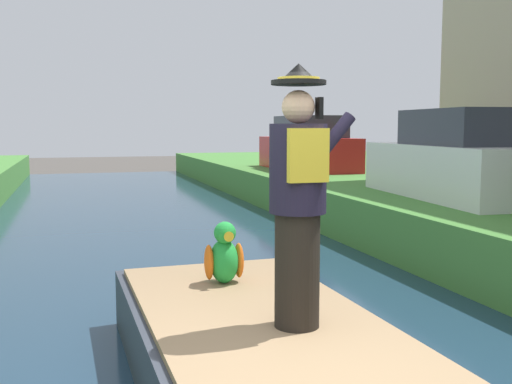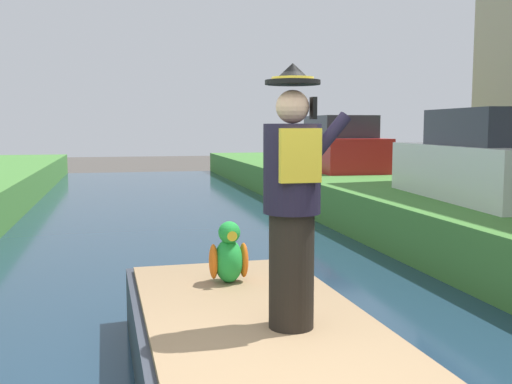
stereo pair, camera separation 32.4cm
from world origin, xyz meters
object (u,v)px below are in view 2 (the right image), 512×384
at_px(parked_car_white, 487,162).
at_px(boat, 261,360).
at_px(parked_car_red, 338,147).
at_px(person_pirate, 293,198).
at_px(parrot_plush, 229,256).

bearing_deg(parked_car_white, boat, -136.72).
bearing_deg(boat, parked_car_red, 66.87).
xyz_separation_m(person_pirate, parked_car_white, (4.82, 4.91, -0.09)).
xyz_separation_m(parrot_plush, parked_car_red, (5.04, 10.60, 0.59)).
xyz_separation_m(person_pirate, parked_car_red, (4.82, 11.91, -0.09)).
distance_m(boat, parked_car_red, 12.78).
height_order(parrot_plush, parked_car_red, parked_car_red).
bearing_deg(boat, parrot_plush, 91.89).
height_order(person_pirate, parked_car_white, person_pirate).
height_order(boat, person_pirate, person_pirate).
relative_size(person_pirate, parked_car_red, 0.46).
xyz_separation_m(parrot_plush, parked_car_white, (5.04, 3.60, 0.59)).
bearing_deg(parked_car_white, person_pirate, -134.46).
distance_m(person_pirate, parrot_plush, 1.50).
xyz_separation_m(boat, parked_car_white, (5.00, 4.71, 1.14)).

